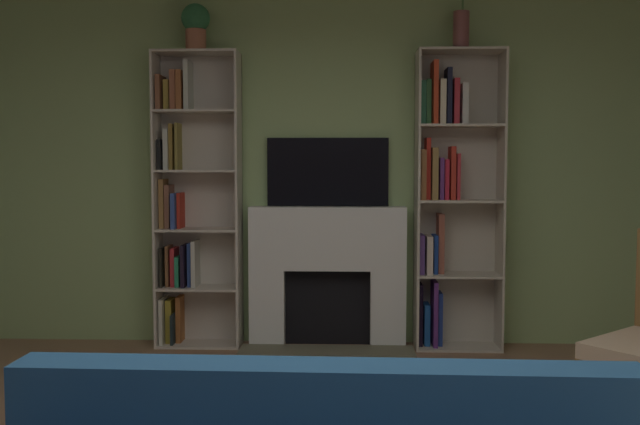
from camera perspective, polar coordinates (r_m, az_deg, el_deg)
The scene contains 7 objects.
wall_back_accent at distance 5.48m, azimuth 0.66°, elevation 4.28°, with size 5.82×0.06×2.88m, color #99B973.
fireplace at distance 5.41m, azimuth 0.62°, elevation -4.98°, with size 1.30×0.51×1.08m.
tv at distance 5.42m, azimuth 0.64°, elevation 3.34°, with size 0.94×0.06×0.53m, color black.
bookshelf_left at distance 5.49m, azimuth -10.61°, elevation 0.86°, with size 0.65×0.28×2.26m.
bookshelf_right at distance 5.41m, azimuth 10.41°, elevation 1.39°, with size 0.65×0.30×2.26m.
potted_plant at distance 5.52m, azimuth -10.14°, elevation 14.92°, with size 0.22×0.22×0.35m.
vase_with_flowers at distance 5.47m, azimuth 11.48°, elevation 14.51°, with size 0.12×0.12×0.43m.
Camera 1 is at (0.13, -2.52, 1.40)m, focal length 39.12 mm.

